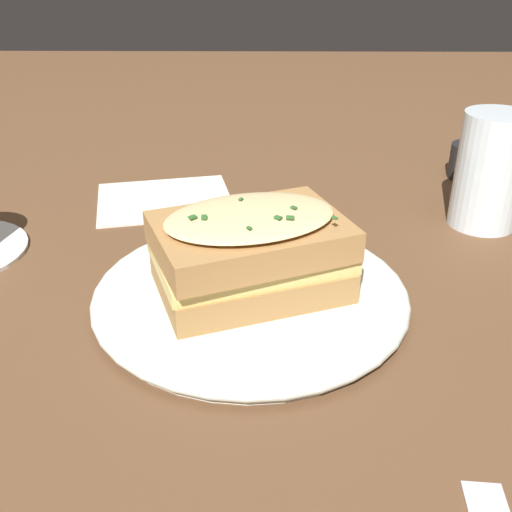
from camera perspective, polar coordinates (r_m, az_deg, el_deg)
ground_plane at (r=0.48m, az=-0.55°, el=-5.61°), size 2.40×2.40×0.00m
dinner_plate at (r=0.49m, az=-0.00°, el=-3.69°), size 0.26×0.26×0.01m
sandwich at (r=0.47m, az=-0.20°, el=0.39°), size 0.18×0.15×0.07m
water_glass at (r=0.65m, az=21.40°, el=7.56°), size 0.07×0.07×0.12m
napkin at (r=0.70m, az=-8.70°, el=5.42°), size 0.17×0.15×0.00m
condiment_pot at (r=0.79m, az=19.75°, el=8.47°), size 0.05×0.05×0.04m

